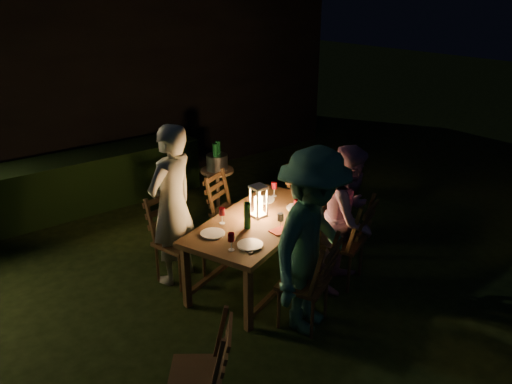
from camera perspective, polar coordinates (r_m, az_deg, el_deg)
garden_envelope at (r=9.67m, az=-24.24°, el=11.92°), size 40.00×40.00×3.20m
dining_table at (r=5.34m, az=0.46°, el=-3.80°), size 1.99×1.46×0.75m
chair_near_left at (r=4.87m, az=5.61°, el=-11.84°), size 0.60×0.61×0.99m
chair_near_right at (r=5.56m, az=9.76°, el=-7.10°), size 0.62×0.64×1.05m
chair_far_left at (r=5.59m, az=-8.80°, el=-7.02°), size 0.56×0.59×1.01m
chair_far_right at (r=6.30m, az=-2.98°, el=-3.44°), size 0.57×0.58×0.94m
chair_end at (r=6.47m, az=6.08°, el=-2.45°), size 0.65×0.63×1.06m
person_house_side at (r=5.36m, az=-9.58°, el=-1.50°), size 0.75×0.62×1.77m
person_opp_right at (r=5.34m, az=10.56°, el=-2.86°), size 0.92×0.82×1.57m
person_opp_left at (r=4.54m, az=6.44°, el=-5.79°), size 1.32×1.03×1.79m
lantern at (r=5.30m, az=0.28°, el=-1.23°), size 0.16×0.16×0.35m
plate_far_left at (r=5.00m, az=-4.97°, el=-4.75°), size 0.25×0.25×0.01m
plate_near_left at (r=4.78m, az=-0.69°, el=-6.03°), size 0.25×0.25×0.01m
plate_far_right at (r=5.75m, az=0.90°, el=-0.87°), size 0.25×0.25×0.01m
plate_near_right at (r=5.56m, az=4.80°, el=-1.81°), size 0.25×0.25×0.01m
wineglass_a at (r=5.18m, az=-3.91°, el=-2.72°), size 0.06×0.06×0.18m
wineglass_b at (r=4.67m, az=-2.85°, el=-5.70°), size 0.06×0.06×0.18m
wineglass_c at (r=5.38m, az=4.67°, el=-1.73°), size 0.06×0.06×0.18m
wineglass_d at (r=5.84m, az=2.09°, el=0.34°), size 0.06×0.06×0.18m
wineglass_e at (r=5.05m, az=2.80°, el=-3.37°), size 0.06×0.06×0.18m
bottle_table at (r=5.05m, az=-1.00°, el=-2.70°), size 0.07×0.07×0.28m
napkin_left at (r=5.04m, az=2.71°, el=-4.47°), size 0.18×0.14×0.01m
napkin_right at (r=5.61m, az=5.99°, el=-1.64°), size 0.18×0.14×0.01m
phone at (r=4.69m, az=-0.31°, el=-6.66°), size 0.14×0.07×0.01m
side_table at (r=7.11m, az=-4.44°, el=2.01°), size 0.47×0.47×0.63m
ice_bucket at (r=7.04m, az=-4.49°, el=3.41°), size 0.30×0.30×0.22m
bottle_bucket_a at (r=6.97m, az=-4.66°, el=3.63°), size 0.07×0.07×0.32m
bottle_bucket_b at (r=7.09m, az=-4.34°, el=3.96°), size 0.07×0.07×0.32m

